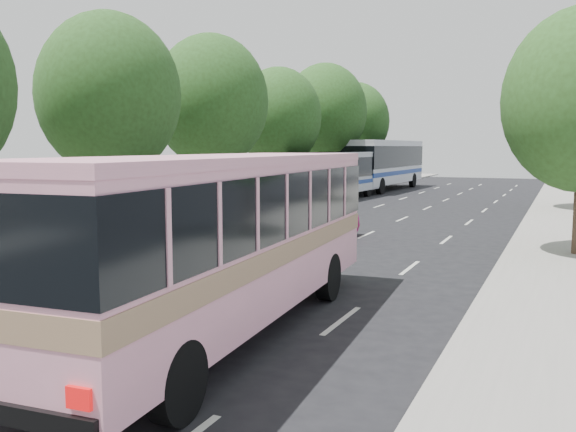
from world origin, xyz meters
The scene contains 15 objects.
ground centered at (0.00, 0.00, 0.00)m, with size 120.00×120.00×0.00m, color black.
sidewalk_left centered at (-8.50, 20.00, 0.07)m, with size 4.00×90.00×0.15m, color #9E998E.
sidewalk_right centered at (8.50, 20.00, 0.06)m, with size 4.00×90.00×0.12m, color #9E998E.
low_wall centered at (-10.30, 20.00, 0.90)m, with size 0.30×90.00×1.50m, color #9E998E.
tree_left_b centered at (-8.42, 5.94, 5.82)m, with size 5.70×5.70×8.88m.
tree_left_c centered at (-8.62, 13.94, 6.12)m, with size 6.00×6.00×9.35m.
tree_left_d centered at (-8.52, 21.94, 5.63)m, with size 5.52×5.52×8.60m.
tree_left_e centered at (-8.42, 29.94, 6.43)m, with size 6.30×6.30×9.82m.
tree_left_f centered at (-8.62, 37.94, 6.00)m, with size 5.88×5.88×9.16m.
pink_bus centered at (2.41, -3.78, 2.10)m, with size 3.46×10.77×3.38m.
pink_taxi centered at (0.04, 7.99, 0.68)m, with size 1.60×3.98×1.36m, color #D91280.
white_pickup centered at (-3.08, 10.64, 0.75)m, with size 2.11×5.19×1.50m, color white.
tour_coach_front centered at (-5.83, 25.19, 1.93)m, with size 3.08×10.84×3.20m.
tour_coach_rear centered at (-5.50, 35.83, 2.45)m, with size 3.47×13.71×4.07m.
taxi_roof_sign centered at (0.04, 7.99, 1.45)m, with size 0.55×0.18×0.18m, color silver.
Camera 1 is at (8.24, -13.51, 3.54)m, focal length 38.00 mm.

